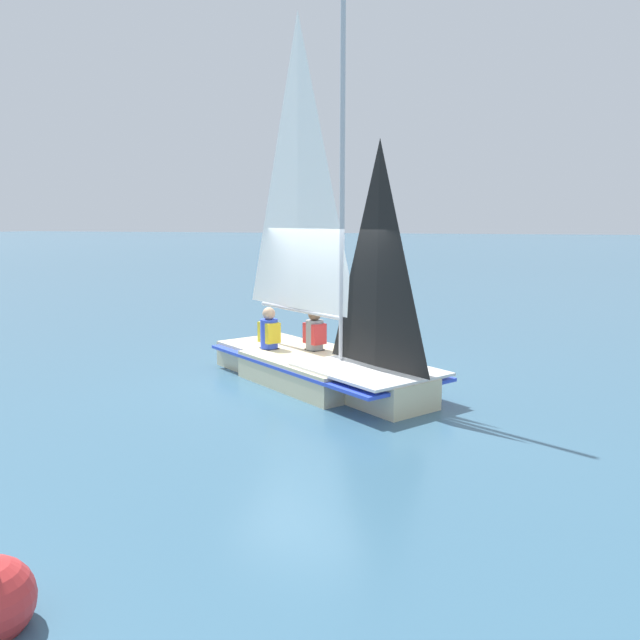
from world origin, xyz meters
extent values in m
plane|color=#38607A|center=(0.00, 0.00, 0.00)|extent=(260.00, 260.00, 0.00)
cube|color=beige|center=(0.00, 0.00, 0.22)|extent=(2.93, 2.73, 0.44)
cube|color=beige|center=(1.41, -0.95, 0.22)|extent=(1.35, 1.33, 0.44)
cube|color=beige|center=(-1.41, 0.95, 0.22)|extent=(1.63, 1.74, 0.44)
cube|color=blue|center=(0.00, 0.00, 0.36)|extent=(4.50, 3.79, 0.05)
cube|color=silver|center=(1.00, -0.67, 0.46)|extent=(2.49, 2.38, 0.04)
cylinder|color=#B7B7BC|center=(0.45, -0.30, 3.22)|extent=(0.08, 0.08, 5.55)
cylinder|color=#B7B7BC|center=(-0.48, 0.32, 1.14)|extent=(1.91, 1.32, 0.07)
pyramid|color=white|center=(-0.48, 0.32, 3.52)|extent=(1.81, 1.24, 4.71)
pyramid|color=black|center=(1.13, -0.76, 2.14)|extent=(1.25, 0.86, 3.20)
cube|color=black|center=(-1.88, 1.26, 0.16)|extent=(0.08, 0.07, 0.31)
cube|color=black|center=(-0.26, 0.48, 0.23)|extent=(0.37, 0.36, 0.45)
cylinder|color=gray|center=(-0.26, 0.48, 0.71)|extent=(0.42, 0.42, 0.50)
cube|color=red|center=(-0.26, 0.48, 0.73)|extent=(0.43, 0.41, 0.35)
sphere|color=brown|center=(-0.26, 0.48, 1.05)|extent=(0.22, 0.22, 0.22)
cylinder|color=blue|center=(-0.26, 0.48, 1.14)|extent=(0.29, 0.29, 0.06)
cube|color=black|center=(-1.04, 0.32, 0.23)|extent=(0.37, 0.36, 0.45)
cylinder|color=blue|center=(-1.04, 0.32, 0.71)|extent=(0.42, 0.42, 0.50)
cube|color=yellow|center=(-1.04, 0.32, 0.73)|extent=(0.43, 0.41, 0.35)
sphere|color=tan|center=(-1.04, 0.32, 1.05)|extent=(0.22, 0.22, 0.22)
camera|label=1|loc=(3.21, -9.36, 2.61)|focal=35.00mm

